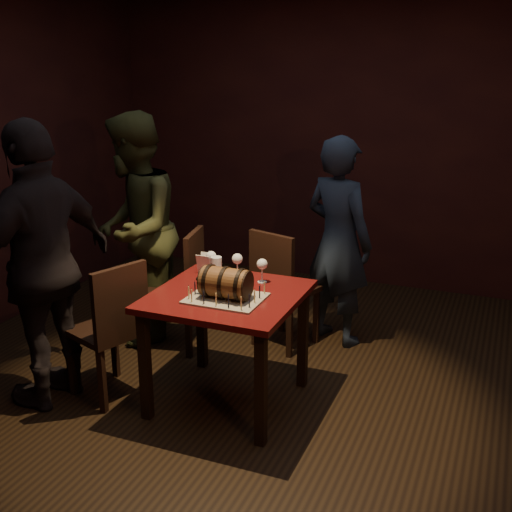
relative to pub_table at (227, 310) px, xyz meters
name	(u,v)px	position (x,y,z in m)	size (l,w,h in m)	color
room_shell	(264,188)	(0.19, 0.14, 0.76)	(5.04, 5.04, 2.80)	black
pub_table	(227,310)	(0.00, 0.00, 0.00)	(0.90, 0.90, 0.75)	#430B0C
cake_board	(226,298)	(0.04, -0.10, 0.12)	(0.45, 0.35, 0.01)	gray
barrel_cake	(225,283)	(0.04, -0.10, 0.22)	(0.35, 0.20, 0.20)	brown
birthday_candles	(226,291)	(0.04, -0.10, 0.16)	(0.40, 0.30, 0.09)	#F3E891
wine_glass_left	(211,257)	(-0.25, 0.30, 0.23)	(0.07, 0.07, 0.16)	silver
wine_glass_mid	(237,260)	(-0.07, 0.31, 0.23)	(0.07, 0.07, 0.16)	silver
wine_glass_right	(262,265)	(0.13, 0.27, 0.23)	(0.07, 0.07, 0.16)	silver
pint_of_ale	(216,268)	(-0.18, 0.22, 0.18)	(0.07, 0.07, 0.15)	silver
menu_card	(205,264)	(-0.30, 0.30, 0.17)	(0.10, 0.05, 0.13)	white
chair_back	(280,283)	(0.02, 0.89, -0.12)	(0.51, 0.51, 0.93)	black
chair_left_rear	(182,283)	(-0.66, 0.61, -0.12)	(0.47, 0.47, 0.93)	black
chair_left_front	(113,324)	(-0.70, -0.24, -0.12)	(0.51, 0.51, 0.93)	black
person_back	(338,241)	(0.38, 1.20, 0.17)	(0.59, 0.39, 1.61)	#1A2435
person_left_rear	(135,230)	(-1.08, 0.66, 0.25)	(0.86, 0.67, 1.78)	#373B1D
person_left_front	(44,266)	(-1.07, -0.39, 0.27)	(1.07, 0.44, 1.82)	black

